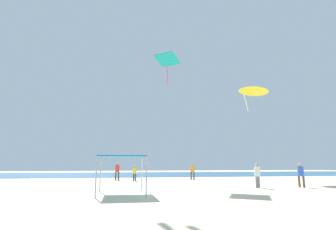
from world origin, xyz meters
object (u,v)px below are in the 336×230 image
object	(u,v)px
person_far_shore	(301,173)
person_near_tent	(257,173)
person_leftmost	(192,170)
kite_diamond_teal	(167,61)
person_central	(117,170)
person_rightmost	(135,172)
kite_delta_yellow	(253,89)
canopy_tent	(122,158)

from	to	relation	value
person_far_shore	person_near_tent	bearing A→B (deg)	15.20
person_leftmost	kite_diamond_teal	size ratio (longest dim) A/B	0.58
person_central	kite_diamond_teal	size ratio (longest dim) A/B	0.61
person_near_tent	person_far_shore	world-z (taller)	person_far_shore
person_near_tent	person_far_shore	distance (m)	3.43
person_rightmost	person_far_shore	world-z (taller)	person_far_shore
kite_delta_yellow	person_central	bearing A→B (deg)	-116.18
person_leftmost	kite_delta_yellow	world-z (taller)	kite_delta_yellow
canopy_tent	person_central	distance (m)	13.98
person_far_shore	kite_delta_yellow	bearing A→B (deg)	-79.39
person_central	person_rightmost	world-z (taller)	person_central
person_rightmost	kite_diamond_teal	xyz separation A→B (m)	(2.87, -3.41, 11.04)
person_central	kite_delta_yellow	world-z (taller)	kite_delta_yellow
canopy_tent	person_rightmost	xyz separation A→B (m)	(1.41, 12.52, -1.16)
person_far_shore	kite_diamond_teal	distance (m)	15.71
kite_diamond_teal	person_central	bearing A→B (deg)	-9.66
person_leftmost	person_central	xyz separation A→B (m)	(-8.27, 0.45, 0.05)
person_far_shore	person_rightmost	bearing A→B (deg)	-21.74
person_central	kite_delta_yellow	distance (m)	17.68
canopy_tent	person_near_tent	bearing A→B (deg)	14.63
person_near_tent	person_rightmost	size ratio (longest dim) A/B	1.12
person_leftmost	person_near_tent	bearing A→B (deg)	137.38
person_leftmost	kite_delta_yellow	xyz separation A→B (m)	(6.72, -2.23, 9.04)
person_central	person_far_shore	size ratio (longest dim) A/B	1.06
person_far_shore	canopy_tent	bearing A→B (deg)	28.68
person_far_shore	kite_diamond_teal	bearing A→B (deg)	-17.95
person_central	person_far_shore	xyz separation A→B (m)	(13.75, -11.54, -0.06)
person_far_shore	kite_diamond_teal	size ratio (longest dim) A/B	0.57
canopy_tent	person_leftmost	bearing A→B (deg)	59.70
person_rightmost	person_far_shore	size ratio (longest dim) A/B	0.88
canopy_tent	person_rightmost	world-z (taller)	canopy_tent
person_leftmost	person_rightmost	world-z (taller)	person_leftmost
kite_diamond_teal	person_near_tent	bearing A→B (deg)	167.25
person_leftmost	person_rightmost	size ratio (longest dim) A/B	1.15
canopy_tent	person_far_shore	bearing A→B (deg)	10.16
person_near_tent	person_central	size ratio (longest dim) A/B	0.94
person_rightmost	kite_delta_yellow	world-z (taller)	kite_delta_yellow
person_near_tent	kite_delta_yellow	distance (m)	13.38
person_far_shore	kite_delta_yellow	size ratio (longest dim) A/B	0.44
person_central	person_near_tent	bearing A→B (deg)	102.48
person_near_tent	kite_diamond_teal	bearing A→B (deg)	96.12
person_near_tent	person_far_shore	size ratio (longest dim) A/B	0.99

